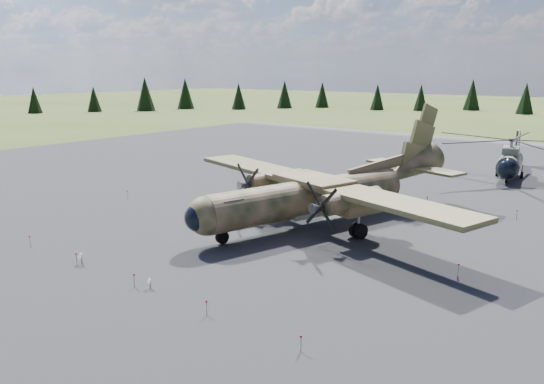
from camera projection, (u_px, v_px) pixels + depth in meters
The scene contains 8 objects.
ground at pixel (255, 229), 42.91m from camera, with size 500.00×500.00×0.00m, color brown.
apron at pixel (322, 205), 50.59m from camera, with size 120.00×120.00×0.04m, color #55565A.
transport_plane at pixel (324, 189), 44.04m from camera, with size 30.31×27.07×10.11m.
helicopter_near at pixel (511, 150), 61.93m from camera, with size 22.10×23.79×4.81m.
info_placard_left at pixel (81, 257), 34.95m from camera, with size 0.51×0.28×0.76m.
info_placard_right at pixel (150, 282), 31.08m from camera, with size 0.42×0.29×0.62m.
barrier_fence at pixel (250, 222), 43.02m from camera, with size 33.12×29.62×0.85m.
treeline at pixel (277, 164), 44.81m from camera, with size 302.14×292.99×10.86m.
Camera 1 is at (26.45, -31.55, 12.53)m, focal length 35.00 mm.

